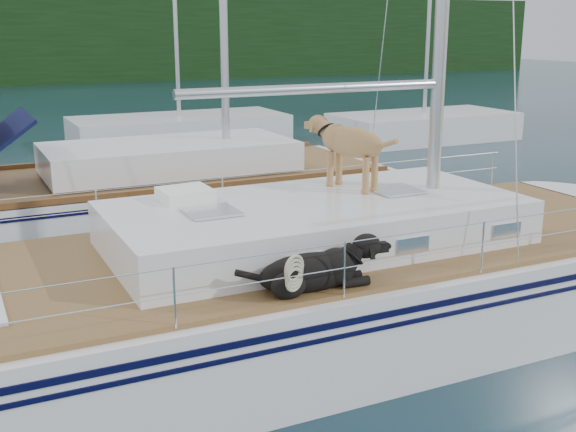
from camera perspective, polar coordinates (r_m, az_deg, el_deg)
ground at (r=9.37m, az=-2.26°, el=-10.14°), size 120.00×120.00×0.00m
main_sailboat at (r=9.14m, az=-1.72°, el=-6.16°), size 12.00×3.80×14.01m
neighbor_sailboat at (r=14.34m, az=-13.38°, el=1.04°), size 11.00×3.50×13.30m
bg_boat_center at (r=25.15m, az=-8.56°, el=6.71°), size 7.20×3.00×11.65m
bg_boat_east at (r=26.09m, az=10.66°, el=6.93°), size 6.40×3.00×11.65m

